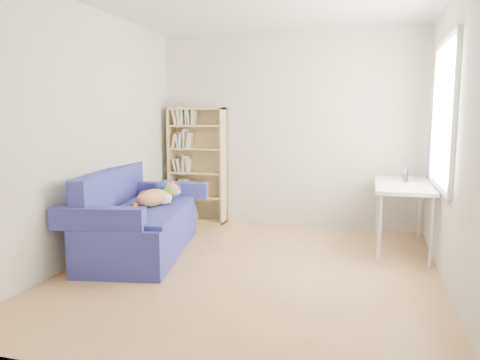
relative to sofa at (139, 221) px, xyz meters
name	(u,v)px	position (x,y,z in m)	size (l,w,h in m)	color
ground	(251,271)	(1.34, -0.29, -0.35)	(4.00, 4.00, 0.00)	#A6784B
room_shell	(263,100)	(1.43, -0.25, 1.29)	(3.54, 4.04, 2.62)	silver
sofa	(139,221)	(0.00, 0.00, 0.00)	(1.21, 2.00, 0.91)	navy
bookshelf	(197,170)	(0.08, 1.57, 0.39)	(0.80, 0.25, 1.60)	tan
desk	(403,189)	(2.77, 0.88, 0.34)	(0.59, 1.29, 0.75)	white
pen_cup	(406,177)	(2.80, 1.00, 0.46)	(0.08, 0.08, 0.15)	white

